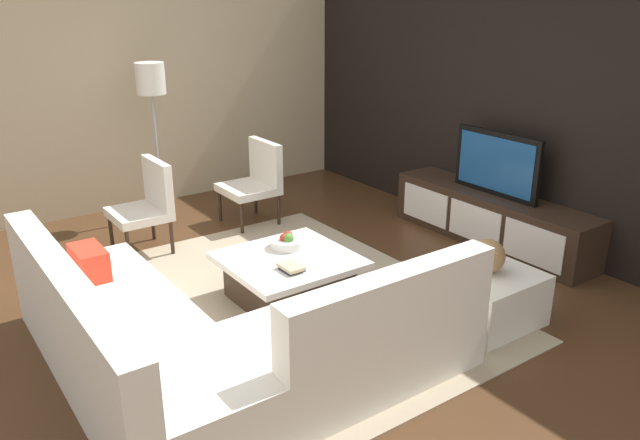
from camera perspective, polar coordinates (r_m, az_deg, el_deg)
The scene contains 15 objects.
ground_plane at distance 5.01m, azimuth -3.12°, elevation -8.02°, with size 14.00×14.00×0.00m, color #4C301C.
feature_wall_back at distance 6.35m, azimuth 17.98°, elevation 10.47°, with size 6.40×0.12×2.80m, color black.
side_wall_left at distance 7.46m, azimuth -15.60°, elevation 12.02°, with size 0.12×5.20×2.80m, color #C6B28E.
area_rug at distance 5.09m, azimuth -3.74°, elevation -7.53°, with size 3.36×2.68×0.01m, color tan.
media_console at distance 6.40m, azimuth 15.24°, elevation 0.13°, with size 2.18×0.49×0.50m.
television at distance 6.24m, azimuth 15.70°, elevation 4.93°, with size 0.96×0.06×0.61m.
sectional_couch at distance 4.11m, azimuth -9.64°, elevation -10.51°, with size 2.46×2.38×0.85m.
coffee_table at distance 5.05m, azimuth -2.82°, elevation -5.25°, with size 0.94×0.98×0.38m.
accent_chair_near at distance 6.14m, azimuth -15.34°, elevation 1.67°, with size 0.55×0.50×0.87m.
floor_lamp at distance 6.84m, azimuth -15.02°, elevation 11.30°, with size 0.30×0.30×1.67m.
ottoman at distance 4.92m, azimuth 14.63°, elevation -6.66°, with size 0.70×0.70×0.40m, color white.
fruit_bowl at distance 5.14m, azimuth -3.00°, elevation -2.00°, with size 0.28×0.28×0.13m.
accent_chair_far at distance 6.71m, azimuth -5.82°, elevation 3.84°, with size 0.57×0.52×0.87m.
decorative_ball at distance 4.78m, azimuth 14.97°, elevation -3.18°, with size 0.25×0.25×0.25m, color #997247.
book_stack at distance 4.74m, azimuth -2.61°, elevation -4.31°, with size 0.20×0.15×0.05m.
Camera 1 is at (3.75, -2.34, 2.37)m, focal length 35.36 mm.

